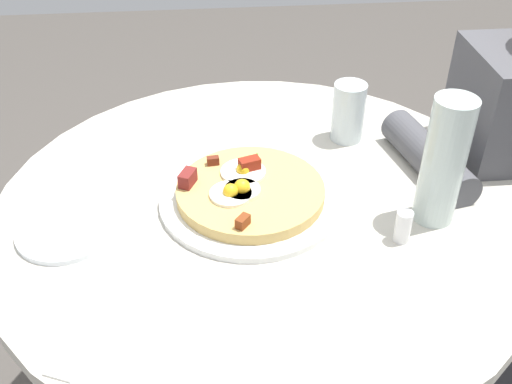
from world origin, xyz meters
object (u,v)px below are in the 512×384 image
object	(u,v)px
knife	(130,339)
water_glass	(348,112)
pizza_plate	(250,198)
fork	(107,334)
bread_plate	(66,230)
water_bottle	(444,162)
dining_table	(261,267)
salt_shaker	(403,226)
breakfast_pizza	(248,189)

from	to	relation	value
knife	water_glass	world-z (taller)	water_glass
pizza_plate	fork	world-z (taller)	pizza_plate
bread_plate	water_bottle	bearing A→B (deg)	178.52
water_glass	pizza_plate	bearing A→B (deg)	41.94
fork	dining_table	bearing A→B (deg)	162.00
fork	water_bottle	size ratio (longest dim) A/B	0.77
bread_plate	salt_shaker	xyz separation A→B (m)	(-0.57, 0.07, 0.02)
fork	salt_shaker	xyz separation A→B (m)	(-0.48, -0.16, 0.02)
fork	salt_shaker	size ratio (longest dim) A/B	3.05
pizza_plate	breakfast_pizza	size ratio (longest dim) A/B	1.24
knife	water_bottle	world-z (taller)	water_bottle
pizza_plate	salt_shaker	world-z (taller)	salt_shaker
bread_plate	pizza_plate	bearing A→B (deg)	-169.45
salt_shaker	bread_plate	bearing A→B (deg)	-7.30
water_bottle	bread_plate	bearing A→B (deg)	-1.48
dining_table	water_glass	distance (m)	0.37
fork	water_glass	size ratio (longest dim) A/B	1.43
pizza_plate	breakfast_pizza	xyz separation A→B (m)	(0.00, -0.00, 0.02)
dining_table	breakfast_pizza	xyz separation A→B (m)	(0.02, -0.00, 0.19)
fork	water_glass	world-z (taller)	water_glass
breakfast_pizza	salt_shaker	xyz separation A→B (m)	(-0.25, 0.13, 0.00)
water_glass	water_bottle	bearing A→B (deg)	109.12
bread_plate	water_bottle	distance (m)	0.65
dining_table	breakfast_pizza	distance (m)	0.19
knife	water_bottle	distance (m)	0.58
salt_shaker	pizza_plate	bearing A→B (deg)	-28.53
bread_plate	water_glass	distance (m)	0.61
dining_table	water_glass	bearing A→B (deg)	-134.81
bread_plate	knife	bearing A→B (deg)	116.85
water_bottle	pizza_plate	bearing A→B (deg)	-13.59
pizza_plate	fork	size ratio (longest dim) A/B	1.86
bread_plate	fork	distance (m)	0.26
pizza_plate	salt_shaker	bearing A→B (deg)	151.47
pizza_plate	bread_plate	xyz separation A→B (m)	(0.32, 0.06, -0.00)
bread_plate	knife	distance (m)	0.28
bread_plate	breakfast_pizza	bearing A→B (deg)	-169.23
dining_table	breakfast_pizza	world-z (taller)	breakfast_pizza
knife	water_glass	distance (m)	0.66
fork	water_bottle	bearing A→B (deg)	134.33
dining_table	knife	xyz separation A→B (m)	(0.22, 0.31, 0.17)
pizza_plate	bread_plate	bearing A→B (deg)	10.55
water_glass	water_bottle	size ratio (longest dim) A/B	0.54
breakfast_pizza	salt_shaker	world-z (taller)	breakfast_pizza
dining_table	water_bottle	bearing A→B (deg)	166.11
knife	water_glass	size ratio (longest dim) A/B	1.43
breakfast_pizza	bread_plate	xyz separation A→B (m)	(0.32, 0.06, -0.02)
dining_table	breakfast_pizza	size ratio (longest dim) A/B	3.64
dining_table	fork	size ratio (longest dim) A/B	5.48
knife	water_glass	xyz separation A→B (m)	(-0.42, -0.51, 0.06)
breakfast_pizza	pizza_plate	bearing A→B (deg)	170.09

